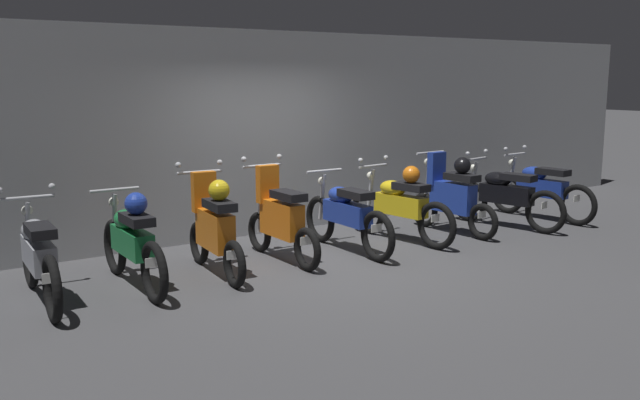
% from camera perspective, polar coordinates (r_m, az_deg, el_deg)
% --- Properties ---
extents(ground_plane, '(80.00, 80.00, 0.00)m').
position_cam_1_polar(ground_plane, '(8.74, 0.91, -5.06)').
color(ground_plane, '#424244').
extents(back_wall, '(16.69, 0.30, 2.94)m').
position_cam_1_polar(back_wall, '(10.20, -5.63, 5.44)').
color(back_wall, '#9EA0A3').
rests_on(back_wall, ground).
extents(motorbike_slot_1, '(0.59, 1.95, 1.15)m').
position_cam_1_polar(motorbike_slot_1, '(7.62, -22.05, -4.26)').
color(motorbike_slot_1, black).
rests_on(motorbike_slot_1, ground).
extents(motorbike_slot_2, '(0.56, 1.95, 1.08)m').
position_cam_1_polar(motorbike_slot_2, '(7.84, -15.14, -3.23)').
color(motorbike_slot_2, black).
rests_on(motorbike_slot_2, ground).
extents(motorbike_slot_3, '(0.59, 1.68, 1.29)m').
position_cam_1_polar(motorbike_slot_3, '(8.15, -8.65, -2.18)').
color(motorbike_slot_3, black).
rests_on(motorbike_slot_3, ground).
extents(motorbike_slot_4, '(0.59, 1.68, 1.29)m').
position_cam_1_polar(motorbike_slot_4, '(8.71, -3.28, -1.57)').
color(motorbike_slot_4, black).
rests_on(motorbike_slot_4, ground).
extents(motorbike_slot_5, '(0.56, 1.95, 1.03)m').
position_cam_1_polar(motorbike_slot_5, '(9.18, 2.16, -1.20)').
color(motorbike_slot_5, black).
rests_on(motorbike_slot_5, ground).
extents(motorbike_slot_6, '(0.59, 1.95, 1.15)m').
position_cam_1_polar(motorbike_slot_6, '(9.79, 6.58, -0.32)').
color(motorbike_slot_6, black).
rests_on(motorbike_slot_6, ground).
extents(motorbike_slot_7, '(0.56, 1.68, 1.18)m').
position_cam_1_polar(motorbike_slot_7, '(10.41, 10.74, 0.39)').
color(motorbike_slot_7, black).
rests_on(motorbike_slot_7, ground).
extents(motorbike_slot_8, '(0.63, 1.93, 1.15)m').
position_cam_1_polar(motorbike_slot_8, '(11.00, 14.89, 0.36)').
color(motorbike_slot_8, black).
rests_on(motorbike_slot_8, ground).
extents(motorbike_slot_9, '(0.59, 1.95, 1.15)m').
position_cam_1_polar(motorbike_slot_9, '(11.81, 17.61, 0.87)').
color(motorbike_slot_9, black).
rests_on(motorbike_slot_9, ground).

